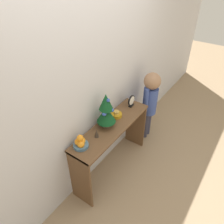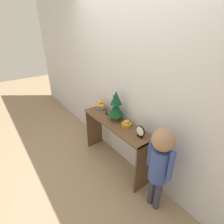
{
  "view_description": "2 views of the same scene",
  "coord_description": "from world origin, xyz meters",
  "px_view_note": "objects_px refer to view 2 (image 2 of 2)",
  "views": [
    {
      "loc": [
        -1.63,
        -0.98,
        2.43
      ],
      "look_at": [
        0.02,
        0.18,
        0.94
      ],
      "focal_mm": 35.0,
      "sensor_mm": 36.0,
      "label": 1
    },
    {
      "loc": [
        1.71,
        -1.16,
        2.03
      ],
      "look_at": [
        -0.05,
        0.14,
        0.91
      ],
      "focal_mm": 28.0,
      "sensor_mm": 36.0,
      "label": 2
    }
  ],
  "objects_px": {
    "mini_tree": "(116,106)",
    "figurine": "(106,112)",
    "fruit_bowl": "(101,106)",
    "desk_clock": "(140,132)",
    "singing_bowl": "(126,124)",
    "child_figure": "(160,160)"
  },
  "relations": [
    {
      "from": "mini_tree",
      "to": "child_figure",
      "type": "relative_size",
      "value": 0.4
    },
    {
      "from": "fruit_bowl",
      "to": "desk_clock",
      "type": "bearing_deg",
      "value": -3.04
    },
    {
      "from": "mini_tree",
      "to": "singing_bowl",
      "type": "relative_size",
      "value": 3.18
    },
    {
      "from": "mini_tree",
      "to": "desk_clock",
      "type": "relative_size",
      "value": 2.78
    },
    {
      "from": "mini_tree",
      "to": "figurine",
      "type": "height_order",
      "value": "mini_tree"
    },
    {
      "from": "fruit_bowl",
      "to": "desk_clock",
      "type": "relative_size",
      "value": 1.02
    },
    {
      "from": "singing_bowl",
      "to": "figurine",
      "type": "distance_m",
      "value": 0.44
    },
    {
      "from": "fruit_bowl",
      "to": "singing_bowl",
      "type": "height_order",
      "value": "fruit_bowl"
    },
    {
      "from": "figurine",
      "to": "fruit_bowl",
      "type": "bearing_deg",
      "value": 168.33
    },
    {
      "from": "mini_tree",
      "to": "child_figure",
      "type": "bearing_deg",
      "value": -7.25
    },
    {
      "from": "figurine",
      "to": "singing_bowl",
      "type": "bearing_deg",
      "value": 3.82
    },
    {
      "from": "mini_tree",
      "to": "fruit_bowl",
      "type": "bearing_deg",
      "value": 176.72
    },
    {
      "from": "desk_clock",
      "to": "fruit_bowl",
      "type": "bearing_deg",
      "value": 176.96
    },
    {
      "from": "fruit_bowl",
      "to": "figurine",
      "type": "distance_m",
      "value": 0.22
    },
    {
      "from": "singing_bowl",
      "to": "desk_clock",
      "type": "xyz_separation_m",
      "value": [
        0.3,
        -0.04,
        0.05
      ]
    },
    {
      "from": "mini_tree",
      "to": "singing_bowl",
      "type": "bearing_deg",
      "value": 2.32
    },
    {
      "from": "singing_bowl",
      "to": "desk_clock",
      "type": "height_order",
      "value": "desk_clock"
    },
    {
      "from": "mini_tree",
      "to": "fruit_bowl",
      "type": "distance_m",
      "value": 0.46
    },
    {
      "from": "mini_tree",
      "to": "figurine",
      "type": "xyz_separation_m",
      "value": [
        -0.21,
        -0.02,
        -0.17
      ]
    },
    {
      "from": "fruit_bowl",
      "to": "child_figure",
      "type": "distance_m",
      "value": 1.36
    },
    {
      "from": "singing_bowl",
      "to": "fruit_bowl",
      "type": "bearing_deg",
      "value": 178.66
    },
    {
      "from": "mini_tree",
      "to": "figurine",
      "type": "distance_m",
      "value": 0.27
    }
  ]
}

